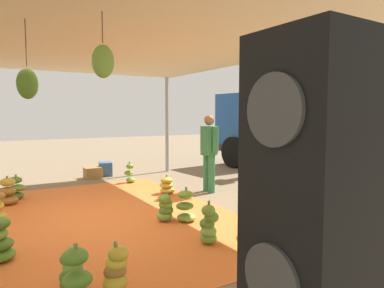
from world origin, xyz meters
name	(u,v)px	position (x,y,z in m)	size (l,w,h in m)	color
ground_plane	(237,198)	(0.00, 3.00, 0.00)	(40.00, 40.00, 0.00)	#7F6B51
tarp_orange	(91,220)	(0.00, 0.00, 0.01)	(5.84, 4.51, 0.01)	orange
tent_canopy	(81,45)	(0.02, -0.10, 2.79)	(8.00, 7.00, 2.88)	#9EA0A5
banana_bunch_0	(165,208)	(0.70, 1.00, 0.22)	(0.34, 0.35, 0.48)	#75A83D
banana_bunch_1	(130,174)	(-2.65, 1.67, 0.23)	(0.35, 0.34, 0.53)	#6B9E38
banana_bunch_3	(257,219)	(1.90, 1.87, 0.23)	(0.33, 0.35, 0.51)	gold
banana_bunch_4	(186,207)	(0.88, 1.27, 0.24)	(0.37, 0.39, 0.56)	#75A83D
banana_bunch_5	(71,273)	(2.24, -0.79, 0.18)	(0.30, 0.30, 0.42)	#477523
banana_bunch_6	(167,186)	(-1.09, 1.93, 0.17)	(0.46, 0.46, 0.41)	gold
banana_bunch_7	(16,189)	(-2.18, -0.93, 0.22)	(0.42, 0.45, 0.50)	#477523
banana_bunch_8	(8,192)	(-1.79, -1.10, 0.24)	(0.46, 0.46, 0.54)	#996628
banana_bunch_9	(209,225)	(1.90, 1.04, 0.26)	(0.33, 0.32, 0.58)	#60932D
banana_bunch_10	(76,281)	(2.60, -0.82, 0.26)	(0.40, 0.40, 0.59)	#75A83D
banana_bunch_11	(266,231)	(2.33, 1.65, 0.20)	(0.31, 0.32, 0.47)	#6B9E38
banana_bunch_14	(116,274)	(2.60, -0.46, 0.24)	(0.32, 0.33, 0.54)	gold
cargo_truck_main	(305,131)	(-1.48, 6.66, 1.23)	(6.38, 2.70, 2.40)	#2D2D2D
worker_0	(209,147)	(-0.77, 2.81, 1.00)	(0.63, 0.38, 1.71)	#337A4C
worker_1	(247,141)	(-1.70, 4.65, 0.99)	(0.62, 0.38, 1.70)	#26262D
speaker_stack	(310,264)	(4.62, -0.21, 1.04)	(0.49, 0.49, 2.08)	black
crate_0	(93,173)	(-3.80, 1.06, 0.14)	(0.40, 0.43, 0.28)	olive
crate_1	(105,169)	(-4.01, 1.47, 0.19)	(0.45, 0.34, 0.38)	#335B8E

